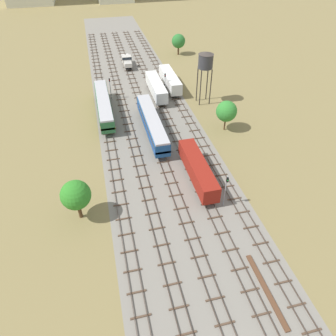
{
  "coord_description": "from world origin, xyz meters",
  "views": [
    {
      "loc": [
        -9.83,
        -9.24,
        35.03
      ],
      "look_at": [
        0.0,
        30.91,
        1.5
      ],
      "focal_mm": 33.1,
      "sensor_mm": 36.0,
      "label": 1
    }
  ],
  "objects_px": {
    "signal_post_near": "(165,82)",
    "freight_boxcar_centre_nearest": "(198,169)",
    "diesel_railcar_far_left_mid": "(104,105)",
    "diesel_railcar_centre_left_near": "(152,123)",
    "freight_boxcar_centre_right_far": "(170,79)",
    "shunter_loco_centre_left_farther": "(127,60)",
    "freight_boxcar_centre_midfar": "(156,87)",
    "signal_post_nearest": "(110,86)",
    "signal_post_mid": "(226,188)",
    "water_tower": "(206,61)"
  },
  "relations": [
    {
      "from": "water_tower",
      "to": "signal_post_near",
      "type": "bearing_deg",
      "value": 145.03
    },
    {
      "from": "freight_boxcar_centre_nearest",
      "to": "freight_boxcar_centre_right_far",
      "type": "distance_m",
      "value": 36.92
    },
    {
      "from": "water_tower",
      "to": "signal_post_nearest",
      "type": "height_order",
      "value": "water_tower"
    },
    {
      "from": "freight_boxcar_centre_midfar",
      "to": "shunter_loco_centre_left_farther",
      "type": "height_order",
      "value": "freight_boxcar_centre_midfar"
    },
    {
      "from": "signal_post_near",
      "to": "water_tower",
      "type": "bearing_deg",
      "value": -34.97
    },
    {
      "from": "freight_boxcar_centre_nearest",
      "to": "signal_post_nearest",
      "type": "bearing_deg",
      "value": 107.96
    },
    {
      "from": "freight_boxcar_centre_nearest",
      "to": "signal_post_mid",
      "type": "height_order",
      "value": "signal_post_mid"
    },
    {
      "from": "water_tower",
      "to": "signal_post_nearest",
      "type": "distance_m",
      "value": 23.46
    },
    {
      "from": "signal_post_mid",
      "to": "freight_boxcar_centre_nearest",
      "type": "bearing_deg",
      "value": 108.69
    },
    {
      "from": "freight_boxcar_centre_midfar",
      "to": "diesel_railcar_centre_left_near",
      "type": "bearing_deg",
      "value": -104.78
    },
    {
      "from": "signal_post_nearest",
      "to": "signal_post_mid",
      "type": "distance_m",
      "value": 42.97
    },
    {
      "from": "water_tower",
      "to": "shunter_loco_centre_left_farther",
      "type": "bearing_deg",
      "value": 118.37
    },
    {
      "from": "freight_boxcar_centre_right_far",
      "to": "freight_boxcar_centre_nearest",
      "type": "bearing_deg",
      "value": -96.92
    },
    {
      "from": "signal_post_mid",
      "to": "signal_post_near",
      "type": "bearing_deg",
      "value": 90.0
    },
    {
      "from": "water_tower",
      "to": "signal_post_near",
      "type": "xyz_separation_m",
      "value": [
        -8.04,
        5.62,
        -6.34
      ]
    },
    {
      "from": "diesel_railcar_far_left_mid",
      "to": "shunter_loco_centre_left_farther",
      "type": "distance_m",
      "value": 29.32
    },
    {
      "from": "freight_boxcar_centre_nearest",
      "to": "shunter_loco_centre_left_farther",
      "type": "xyz_separation_m",
      "value": [
        -4.45,
        54.46,
        -0.44
      ]
    },
    {
      "from": "freight_boxcar_centre_nearest",
      "to": "diesel_railcar_far_left_mid",
      "type": "height_order",
      "value": "diesel_railcar_far_left_mid"
    },
    {
      "from": "diesel_railcar_centre_left_near",
      "to": "freight_boxcar_centre_right_far",
      "type": "bearing_deg",
      "value": 66.52
    },
    {
      "from": "water_tower",
      "to": "signal_post_nearest",
      "type": "relative_size",
      "value": 2.24
    },
    {
      "from": "diesel_railcar_centre_left_near",
      "to": "shunter_loco_centre_left_farther",
      "type": "height_order",
      "value": "diesel_railcar_centre_left_near"
    },
    {
      "from": "freight_boxcar_centre_nearest",
      "to": "signal_post_mid",
      "type": "bearing_deg",
      "value": -71.31
    },
    {
      "from": "water_tower",
      "to": "signal_post_nearest",
      "type": "bearing_deg",
      "value": 161.69
    },
    {
      "from": "freight_boxcar_centre_nearest",
      "to": "water_tower",
      "type": "xyz_separation_m",
      "value": [
        10.26,
        27.22,
        7.58
      ]
    },
    {
      "from": "diesel_railcar_far_left_mid",
      "to": "freight_boxcar_centre_right_far",
      "type": "distance_m",
      "value": 20.46
    },
    {
      "from": "signal_post_mid",
      "to": "diesel_railcar_far_left_mid",
      "type": "bearing_deg",
      "value": 115.19
    },
    {
      "from": "signal_post_mid",
      "to": "water_tower",
      "type": "bearing_deg",
      "value": 76.61
    },
    {
      "from": "diesel_railcar_centre_left_near",
      "to": "water_tower",
      "type": "xyz_separation_m",
      "value": [
        14.71,
        11.05,
        7.43
      ]
    },
    {
      "from": "water_tower",
      "to": "signal_post_near",
      "type": "height_order",
      "value": "water_tower"
    },
    {
      "from": "signal_post_mid",
      "to": "signal_post_nearest",
      "type": "bearing_deg",
      "value": 108.08
    },
    {
      "from": "diesel_railcar_centre_left_near",
      "to": "diesel_railcar_far_left_mid",
      "type": "relative_size",
      "value": 1.0
    },
    {
      "from": "signal_post_near",
      "to": "diesel_railcar_far_left_mid",
      "type": "bearing_deg",
      "value": -157.91
    },
    {
      "from": "signal_post_nearest",
      "to": "signal_post_mid",
      "type": "xyz_separation_m",
      "value": [
        13.33,
        -40.84,
        0.22
      ]
    },
    {
      "from": "freight_boxcar_centre_midfar",
      "to": "shunter_loco_centre_left_farther",
      "type": "distance_m",
      "value": 21.88
    },
    {
      "from": "freight_boxcar_centre_nearest",
      "to": "freight_boxcar_centre_midfar",
      "type": "bearing_deg",
      "value": 90.0
    },
    {
      "from": "freight_boxcar_centre_right_far",
      "to": "water_tower",
      "type": "bearing_deg",
      "value": -58.36
    },
    {
      "from": "diesel_railcar_far_left_mid",
      "to": "signal_post_near",
      "type": "distance_m",
      "value": 16.83
    },
    {
      "from": "shunter_loco_centre_left_farther",
      "to": "signal_post_nearest",
      "type": "distance_m",
      "value": 21.29
    },
    {
      "from": "shunter_loco_centre_left_farther",
      "to": "diesel_railcar_centre_left_near",
      "type": "bearing_deg",
      "value": -90.0
    },
    {
      "from": "shunter_loco_centre_left_farther",
      "to": "diesel_railcar_far_left_mid",
      "type": "bearing_deg",
      "value": -107.65
    },
    {
      "from": "freight_boxcar_centre_nearest",
      "to": "diesel_railcar_centre_left_near",
      "type": "height_order",
      "value": "diesel_railcar_centre_left_near"
    },
    {
      "from": "diesel_railcar_centre_left_near",
      "to": "signal_post_nearest",
      "type": "distance_m",
      "value": 19.33
    },
    {
      "from": "signal_post_near",
      "to": "freight_boxcar_centre_midfar",
      "type": "bearing_deg",
      "value": 174.93
    },
    {
      "from": "diesel_railcar_centre_left_near",
      "to": "freight_boxcar_centre_midfar",
      "type": "bearing_deg",
      "value": 75.22
    },
    {
      "from": "freight_boxcar_centre_nearest",
      "to": "shunter_loco_centre_left_farther",
      "type": "relative_size",
      "value": 1.65
    },
    {
      "from": "signal_post_nearest",
      "to": "shunter_loco_centre_left_farther",
      "type": "bearing_deg",
      "value": 71.7
    },
    {
      "from": "freight_boxcar_centre_nearest",
      "to": "water_tower",
      "type": "bearing_deg",
      "value": 69.35
    },
    {
      "from": "shunter_loco_centre_left_farther",
      "to": "signal_post_mid",
      "type": "relative_size",
      "value": 1.46
    },
    {
      "from": "freight_boxcar_centre_midfar",
      "to": "signal_post_nearest",
      "type": "distance_m",
      "value": 11.23
    },
    {
      "from": "signal_post_near",
      "to": "freight_boxcar_centre_nearest",
      "type": "bearing_deg",
      "value": -93.86
    }
  ]
}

